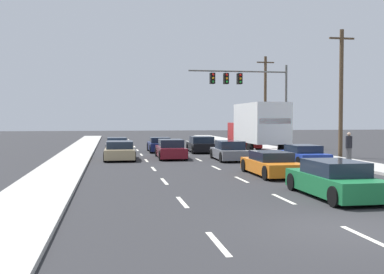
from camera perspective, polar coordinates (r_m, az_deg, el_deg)
ground_plane at (r=35.83m, az=-0.87°, el=-2.02°), size 140.00×140.00×0.00m
sidewalk_right at (r=33.39m, az=14.55°, el=-2.28°), size 2.46×80.00×0.14m
sidewalk_left at (r=30.50m, az=-14.72°, el=-2.71°), size 2.46×80.00×0.14m
lane_markings at (r=32.68m, az=0.02°, el=-2.42°), size 6.94×57.00×0.01m
car_white at (r=37.57m, az=-9.19°, el=-1.02°), size 1.81×4.25×1.17m
car_tan at (r=30.62m, az=-8.83°, el=-1.70°), size 2.09×4.51×1.21m
car_navy at (r=37.46m, az=-3.99°, el=-1.01°), size 1.87×4.16×1.18m
car_maroon at (r=31.31m, az=-2.63°, el=-1.55°), size 1.95×4.65×1.29m
car_black at (r=36.89m, az=1.17°, el=-0.99°), size 2.09×4.26×1.27m
car_gray at (r=29.89m, az=4.59°, el=-1.76°), size 1.92×4.17×1.26m
car_orange at (r=22.22m, az=9.66°, el=-3.30°), size 1.85×4.47×1.12m
car_green at (r=16.53m, az=17.03°, el=-5.08°), size 1.85×4.44×1.25m
box_truck at (r=35.11m, az=7.98°, el=1.35°), size 2.75×8.68×3.79m
car_blue at (r=27.26m, az=13.42°, el=-2.25°), size 1.89×4.14×1.18m
traffic_signal_mast at (r=41.49m, az=6.31°, el=6.38°), size 8.99×0.69×7.48m
utility_pole_mid at (r=33.58m, az=17.81°, el=5.30°), size 1.80×0.28×8.75m
utility_pole_far at (r=47.93m, az=8.97°, el=4.56°), size 1.80×0.28×8.98m
pedestrian_near_corner at (r=28.85m, az=18.67°, el=-1.17°), size 0.38×0.38×1.73m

